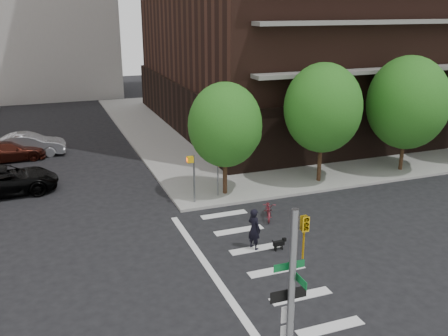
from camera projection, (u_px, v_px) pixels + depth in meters
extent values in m
plane|color=black|center=(206.00, 284.00, 19.05)|extent=(120.00, 120.00, 0.00)
cube|color=gray|center=(333.00, 118.00, 46.79)|extent=(39.00, 33.00, 0.15)
cube|color=silver|center=(330.00, 328.00, 16.50)|extent=(2.40, 0.50, 0.01)
cube|color=silver|center=(301.00, 296.00, 18.28)|extent=(2.40, 0.50, 0.01)
cube|color=silver|center=(276.00, 270.00, 20.06)|extent=(2.40, 0.50, 0.01)
cube|color=silver|center=(256.00, 249.00, 21.84)|extent=(2.40, 0.50, 0.01)
cube|color=silver|center=(239.00, 230.00, 23.61)|extent=(2.40, 0.50, 0.01)
cube|color=silver|center=(224.00, 214.00, 25.39)|extent=(2.40, 0.50, 0.01)
cube|color=silver|center=(218.00, 282.00, 19.22)|extent=(0.30, 13.00, 0.01)
cube|color=black|center=(308.00, 97.00, 45.75)|extent=(25.50, 25.50, 4.00)
cylinder|color=#301E11|center=(225.00, 173.00, 27.55)|extent=(0.24, 0.24, 2.30)
sphere|color=#235B19|center=(225.00, 125.00, 26.69)|extent=(4.00, 4.00, 4.00)
cylinder|color=#301E11|center=(320.00, 160.00, 29.51)|extent=(0.24, 0.24, 2.60)
sphere|color=#235B19|center=(323.00, 108.00, 28.54)|extent=(4.50, 4.50, 4.50)
cylinder|color=#301E11|center=(402.00, 152.00, 31.56)|extent=(0.24, 0.24, 2.30)
sphere|color=#235B19|center=(408.00, 103.00, 30.58)|extent=(5.00, 5.00, 5.00)
cylinder|color=slate|center=(289.00, 332.00, 11.24)|extent=(0.16, 0.16, 6.00)
imported|color=gold|center=(304.00, 238.00, 10.60)|extent=(0.16, 0.20, 1.00)
cube|color=#0A5926|center=(289.00, 266.00, 10.87)|extent=(0.75, 0.02, 0.18)
cube|color=#0A5926|center=(298.00, 278.00, 10.87)|extent=(0.02, 0.75, 0.18)
cube|color=black|center=(289.00, 295.00, 11.06)|extent=(0.90, 0.02, 0.28)
cube|color=silver|center=(288.00, 314.00, 11.22)|extent=(0.32, 0.02, 0.42)
cube|color=silver|center=(287.00, 333.00, 11.37)|extent=(0.32, 0.02, 0.42)
cylinder|color=slate|center=(194.00, 179.00, 26.21)|extent=(0.10, 0.10, 2.60)
cube|color=gold|center=(190.00, 159.00, 25.80)|extent=(0.32, 0.25, 0.32)
cylinder|color=slate|center=(218.00, 176.00, 27.22)|extent=(0.08, 0.08, 2.20)
cube|color=gold|center=(219.00, 162.00, 26.80)|extent=(0.64, 0.02, 0.64)
imported|color=black|center=(4.00, 181.00, 27.89)|extent=(3.06, 5.99, 1.62)
imported|color=#3A140E|center=(9.00, 151.00, 33.94)|extent=(2.26, 4.90, 1.39)
imported|color=#A5A7AD|center=(29.00, 145.00, 35.06)|extent=(2.20, 5.06, 1.62)
imported|color=maroon|center=(269.00, 209.00, 24.84)|extent=(1.25, 1.88, 0.93)
imported|color=black|center=(254.00, 229.00, 21.59)|extent=(0.80, 0.66, 1.87)
cube|color=black|center=(279.00, 243.00, 21.63)|extent=(0.52, 0.21, 0.20)
cube|color=black|center=(284.00, 239.00, 21.70)|extent=(0.16, 0.13, 0.15)
cylinder|color=black|center=(281.00, 247.00, 21.79)|extent=(0.05, 0.05, 0.22)
cylinder|color=black|center=(276.00, 249.00, 21.60)|extent=(0.05, 0.05, 0.22)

